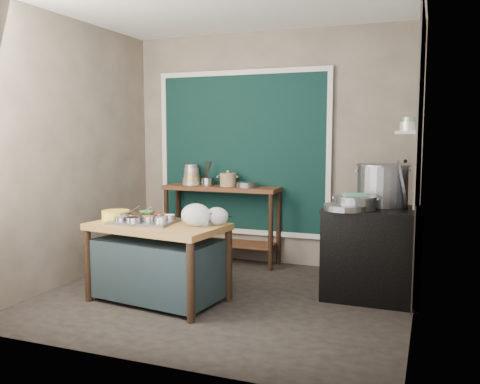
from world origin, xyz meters
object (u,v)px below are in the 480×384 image
at_px(saucepan, 205,218).
at_px(ceramic_crock, 228,181).
at_px(back_counter, 222,224).
at_px(yellow_basin, 116,216).
at_px(prep_table, 158,262).
at_px(condiment_tray, 144,221).
at_px(stock_pot, 383,185).
at_px(utensil_cup, 208,182).
at_px(stove_block, 373,254).
at_px(steamer, 356,203).

xyz_separation_m(saucepan, ceramic_crock, (-0.37, 1.47, 0.21)).
relative_size(back_counter, yellow_basin, 5.46).
height_order(prep_table, condiment_tray, condiment_tray).
relative_size(saucepan, stock_pot, 0.43).
relative_size(prep_table, utensil_cup, 7.87).
bearing_deg(saucepan, condiment_tray, 170.06).
xyz_separation_m(prep_table, saucepan, (0.44, 0.11, 0.44)).
bearing_deg(stock_pot, back_counter, 164.72).
xyz_separation_m(back_counter, condiment_tray, (-0.13, -1.60, 0.29)).
height_order(prep_table, stock_pot, stock_pot).
bearing_deg(stock_pot, utensil_cup, 165.61).
height_order(stove_block, utensil_cup, utensil_cup).
distance_m(condiment_tray, ceramic_crock, 1.63).
height_order(prep_table, stove_block, stove_block).
relative_size(saucepan, utensil_cup, 1.44).
xyz_separation_m(saucepan, stock_pot, (1.50, 0.93, 0.27)).
relative_size(stove_block, utensil_cup, 5.67).
bearing_deg(saucepan, yellow_basin, 166.35).
height_order(stock_pot, steamer, stock_pot).
relative_size(yellow_basin, saucepan, 1.16).
height_order(back_counter, stove_block, back_counter).
distance_m(saucepan, utensil_cup, 1.63).
height_order(utensil_cup, stock_pot, stock_pot).
bearing_deg(utensil_cup, saucepan, -66.34).
distance_m(stove_block, steamer, 0.56).
height_order(condiment_tray, utensil_cup, utensil_cup).
distance_m(stock_pot, steamer, 0.43).
relative_size(stove_block, ceramic_crock, 4.28).
bearing_deg(stove_block, prep_table, -155.73).
distance_m(condiment_tray, yellow_basin, 0.31).
bearing_deg(condiment_tray, ceramic_crock, 82.42).
relative_size(saucepan, steamer, 0.58).
distance_m(utensil_cup, stock_pot, 2.22).
relative_size(stove_block, stock_pot, 1.71).
bearing_deg(prep_table, stock_pot, 36.03).
relative_size(utensil_cup, ceramic_crock, 0.75).
bearing_deg(condiment_tray, steamer, 20.69).
bearing_deg(yellow_basin, stove_block, 20.52).
height_order(back_counter, utensil_cup, utensil_cup).
relative_size(prep_table, stove_block, 1.39).
xyz_separation_m(utensil_cup, steamer, (1.94, -0.90, -0.05)).
xyz_separation_m(saucepan, steamer, (1.29, 0.58, 0.13)).
bearing_deg(back_counter, stove_block, -21.02).
bearing_deg(steamer, utensil_cup, 154.98).
xyz_separation_m(condiment_tray, utensil_cup, (-0.07, 1.61, 0.23)).
distance_m(yellow_basin, utensil_cup, 1.65).
bearing_deg(steamer, stove_block, 45.76).
bearing_deg(steamer, saucepan, -155.77).
xyz_separation_m(back_counter, yellow_basin, (-0.43, -1.60, 0.33)).
bearing_deg(yellow_basin, utensil_cup, 81.65).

